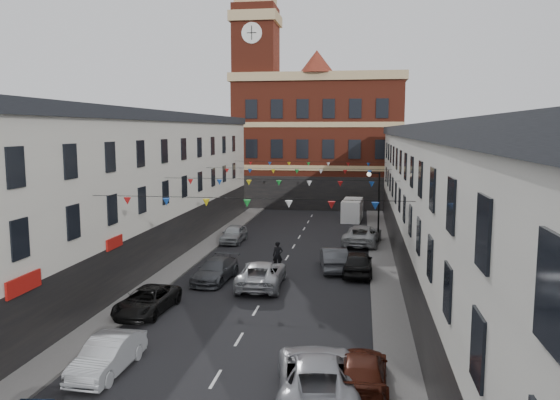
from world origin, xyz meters
The scene contains 21 objects.
ground centered at (0.00, 0.00, 0.00)m, with size 160.00×160.00×0.00m, color black.
pavement_left centered at (-6.90, 2.00, 0.07)m, with size 1.80×64.00×0.15m, color #605E5B.
pavement_right centered at (6.90, 2.00, 0.07)m, with size 1.80×64.00×0.15m, color #605E5B.
terrace_left centered at (-11.78, 1.00, 5.35)m, with size 8.40×56.00×10.70m.
terrace_right centered at (11.78, 1.00, 4.85)m, with size 8.40×56.00×9.70m.
civic_building centered at (0.00, 37.95, 8.14)m, with size 20.60×13.30×18.50m.
clock_tower centered at (-7.50, 35.00, 14.93)m, with size 5.60×5.60×30.00m.
distant_hill centered at (-4.00, 62.00, 5.00)m, with size 40.00×14.00×10.00m, color #2B4A22.
street_lamp centered at (6.55, 14.00, 3.90)m, with size 1.10×0.36×6.00m.
car_left_b centered at (-4.32, -12.04, 0.70)m, with size 1.47×4.22×1.39m, color silver.
car_left_c centered at (-5.50, -5.17, 0.65)m, with size 2.16×4.68×1.30m, color black.
car_left_d centered at (-3.60, 1.20, 0.70)m, with size 1.95×4.79×1.39m, color #484B50.
car_left_e centered at (-5.20, 12.92, 0.72)m, with size 1.71×4.25×1.45m, color #9BA0A4.
car_right_b centered at (3.90, -12.88, 0.82)m, with size 2.71×5.88×1.64m, color #A5A6AD.
car_right_c centered at (5.50, -11.95, 0.67)m, with size 1.88×4.62×1.34m, color #4D1B0F.
car_right_d centered at (5.21, 3.96, 0.81)m, with size 1.90×4.73×1.61m, color black.
car_right_e centered at (3.60, 5.03, 0.78)m, with size 1.66×4.75×1.57m, color #44474B.
car_right_f centered at (5.50, 13.51, 0.82)m, with size 2.72×5.91×1.64m, color #AAADAE.
moving_car centered at (-0.52, 0.45, 0.78)m, with size 2.57×5.58×1.55m, color #BBBDC2.
white_van centered at (4.45, 25.74, 1.09)m, with size 1.90×4.95×2.19m, color white.
pedestrian centered at (-0.18, 4.67, 0.96)m, with size 0.70×0.46×1.91m, color black.
Camera 1 is at (5.36, -31.11, 9.43)m, focal length 35.00 mm.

